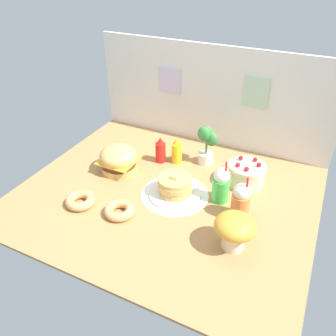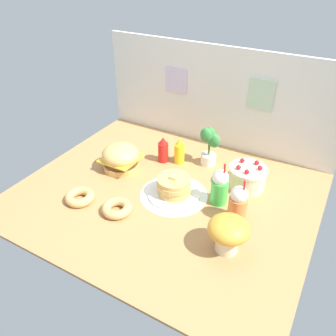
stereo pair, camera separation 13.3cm
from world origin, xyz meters
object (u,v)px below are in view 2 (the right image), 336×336
(cream_soda_cup, at_px, (220,187))
(potted_plant, at_px, (209,145))
(pancake_stack, at_px, (174,187))
(donut_chocolate, at_px, (117,208))
(mushroom_stool, at_px, (228,232))
(orange_float_cup, at_px, (238,204))
(burger, at_px, (121,157))
(layer_cake, at_px, (247,177))
(ketchup_bottle, at_px, (163,150))
(mustard_bottle, at_px, (179,151))
(donut_pink_glaze, at_px, (80,197))

(cream_soda_cup, distance_m, potted_plant, 0.50)
(pancake_stack, bearing_deg, cream_soda_cup, 15.29)
(cream_soda_cup, height_order, potted_plant, potted_plant)
(donut_chocolate, bearing_deg, mushroom_stool, 3.40)
(orange_float_cup, relative_size, donut_chocolate, 1.61)
(burger, xyz_separation_m, donut_chocolate, (0.29, -0.46, -0.07))
(layer_cake, xyz_separation_m, donut_chocolate, (-0.68, -0.72, -0.05))
(ketchup_bottle, distance_m, mustard_bottle, 0.14)
(cream_soda_cup, xyz_separation_m, orange_float_cup, (0.17, -0.11, 0.00))
(donut_chocolate, bearing_deg, potted_plant, 71.04)
(potted_plant, height_order, mushroom_stool, potted_plant)
(pancake_stack, height_order, layer_cake, layer_cake)
(burger, distance_m, ketchup_bottle, 0.36)
(burger, distance_m, cream_soda_cup, 0.86)
(burger, bearing_deg, mushroom_stool, -20.97)
(pancake_stack, distance_m, donut_chocolate, 0.44)
(pancake_stack, xyz_separation_m, layer_cake, (0.43, 0.36, 0.02))
(mustard_bottle, xyz_separation_m, orange_float_cup, (0.66, -0.44, 0.03))
(donut_pink_glaze, height_order, donut_chocolate, same)
(cream_soda_cup, relative_size, donut_chocolate, 1.61)
(pancake_stack, bearing_deg, potted_plant, 84.71)
(layer_cake, relative_size, ketchup_bottle, 1.25)
(layer_cake, height_order, donut_pink_glaze, layer_cake)
(burger, bearing_deg, layer_cake, 15.00)
(donut_pink_glaze, bearing_deg, cream_soda_cup, 28.65)
(mushroom_stool, bearing_deg, orange_float_cup, 98.28)
(mustard_bottle, xyz_separation_m, cream_soda_cup, (0.49, -0.33, 0.03))
(orange_float_cup, relative_size, potted_plant, 0.98)
(pancake_stack, bearing_deg, mushroom_stool, -30.52)
(ketchup_bottle, relative_size, mustard_bottle, 1.00)
(potted_plant, bearing_deg, donut_pink_glaze, -123.91)
(cream_soda_cup, xyz_separation_m, donut_pink_glaze, (-0.87, -0.47, -0.10))
(orange_float_cup, xyz_separation_m, mushroom_stool, (0.04, -0.28, 0.01))
(pancake_stack, xyz_separation_m, mushroom_stool, (0.53, -0.31, 0.08))
(mustard_bottle, xyz_separation_m, donut_chocolate, (-0.07, -0.77, -0.07))
(pancake_stack, xyz_separation_m, potted_plant, (0.05, 0.51, 0.12))
(layer_cake, xyz_separation_m, orange_float_cup, (0.06, -0.39, 0.05))
(orange_float_cup, bearing_deg, layer_cake, 99.04)
(mustard_bottle, relative_size, donut_pink_glaze, 1.08)
(burger, bearing_deg, potted_plant, 34.58)
(pancake_stack, xyz_separation_m, donut_pink_glaze, (-0.56, -0.39, -0.03))
(burger, relative_size, mushroom_stool, 1.21)
(cream_soda_cup, bearing_deg, potted_plant, 122.41)
(ketchup_bottle, height_order, cream_soda_cup, cream_soda_cup)
(ketchup_bottle, xyz_separation_m, donut_pink_glaze, (-0.25, -0.75, -0.07))
(mushroom_stool, bearing_deg, ketchup_bottle, 140.89)
(ketchup_bottle, relative_size, donut_chocolate, 1.08)
(burger, distance_m, mustard_bottle, 0.48)
(orange_float_cup, bearing_deg, pancake_stack, 176.61)
(cream_soda_cup, bearing_deg, mustard_bottle, 146.22)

